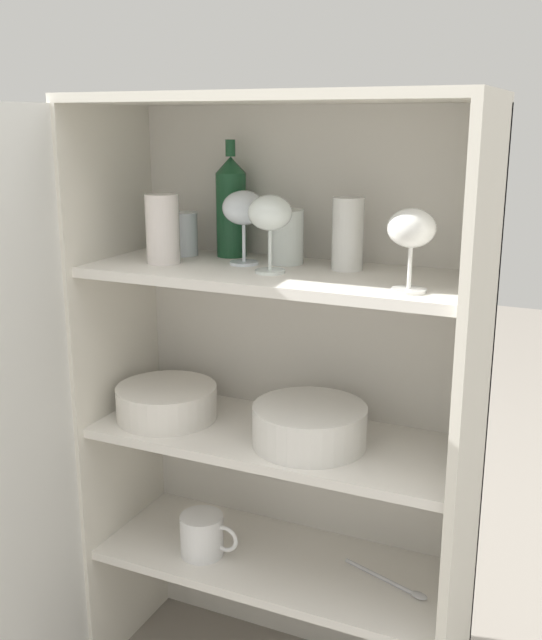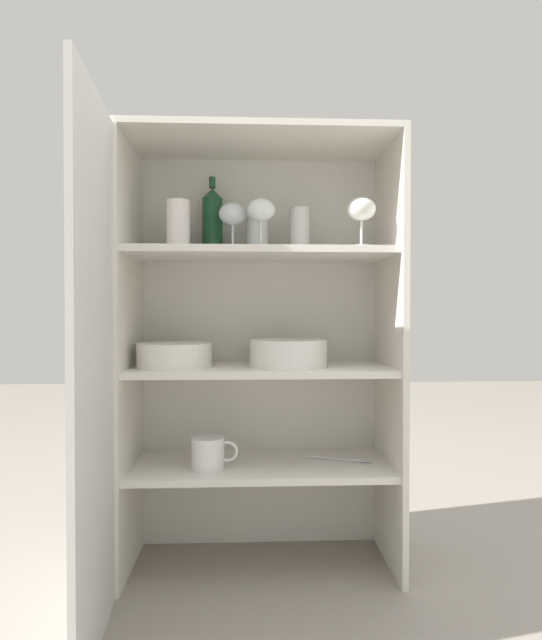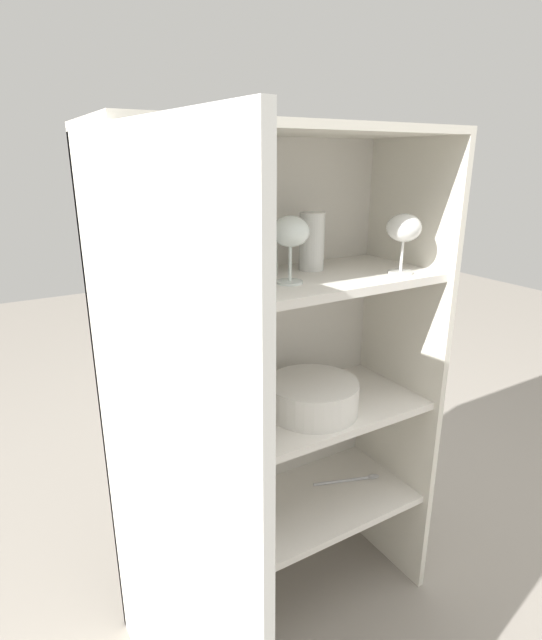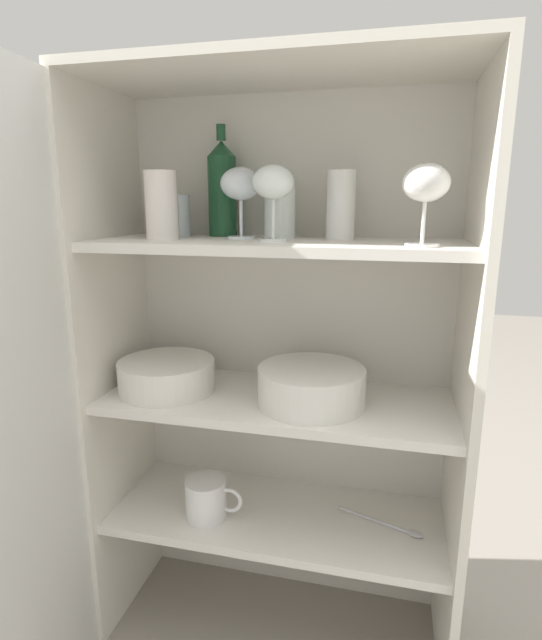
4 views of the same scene
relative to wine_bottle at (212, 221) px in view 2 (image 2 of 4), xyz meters
The scene contains 21 objects.
ground_plane 1.09m from the wine_bottle, 58.49° to the right, with size 8.00×8.00×0.00m, color gray.
cupboard_back_panel 0.45m from the wine_bottle, 20.53° to the left, with size 0.80×0.02×1.26m, color silver.
cupboard_side_left 0.49m from the wine_bottle, 157.28° to the right, with size 0.02×0.33×1.26m, color silver.
cupboard_side_right 0.69m from the wine_bottle, 10.44° to the right, with size 0.02×0.33×1.26m, color silver.
cupboard_top_panel 0.28m from the wine_bottle, 33.35° to the right, with size 0.80×0.33×0.02m, color silver.
shelf_board_lower 0.77m from the wine_bottle, 33.35° to the right, with size 0.76×0.29×0.02m, color silver.
shelf_board_middle 0.50m from the wine_bottle, 33.35° to the right, with size 0.76×0.29×0.02m, color silver.
shelf_board_upper 0.22m from the wine_bottle, 33.35° to the right, with size 0.76×0.29×0.02m, color silver.
cupboard_door 0.67m from the wine_bottle, 116.45° to the right, with size 0.05×0.39×1.26m.
tumbler_glass_0 0.15m from the wine_bottle, 12.07° to the right, with size 0.07×0.07×0.11m.
tumbler_glass_1 0.28m from the wine_bottle, ahead, with size 0.06×0.06×0.14m.
tumbler_glass_2 0.12m from the wine_bottle, 163.12° to the right, with size 0.07×0.07×0.09m.
tumbler_glass_3 0.16m from the wine_bottle, 124.34° to the right, with size 0.07×0.07×0.14m.
wine_glass_0 0.10m from the wine_bottle, 48.19° to the right, with size 0.09×0.09×0.15m.
wine_glass_1 0.47m from the wine_bottle, 23.05° to the right, with size 0.08×0.08×0.14m.
wine_glass_2 0.20m from the wine_bottle, 42.08° to the right, with size 0.08×0.08×0.15m.
wine_bottle is the anchor object (origin of this frame).
plate_stack_white 0.49m from the wine_bottle, 27.36° to the right, with size 0.23×0.23×0.08m.
mixing_bowl_large 0.44m from the wine_bottle, 130.58° to the right, with size 0.22×0.22×0.07m.
coffee_mug_primary 0.71m from the wine_bottle, 90.24° to the right, with size 0.13×0.09×0.09m.
serving_spoon 0.85m from the wine_bottle, 12.48° to the right, with size 0.19×0.08×0.01m.
Camera 2 is at (-0.03, -1.34, 0.76)m, focal length 28.00 mm.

